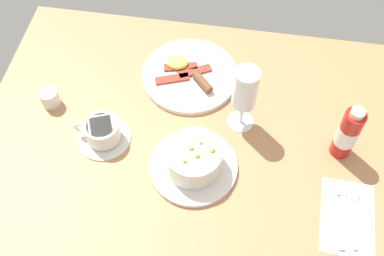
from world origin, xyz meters
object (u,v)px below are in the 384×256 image
Objects in this scene: sauce_bottle_red at (347,134)px; breakfast_plate at (189,75)px; porridge_bowl at (195,160)px; coffee_cup at (102,132)px; wine_glass at (245,91)px; cutlery_setting at (348,215)px; creamer_jug at (50,98)px.

breakfast_plate is (-39.75, 17.31, -6.75)cm from sauce_bottle_red.
porridge_bowl is 1.27× the size of sauce_bottle_red.
wine_glass is (32.82, 10.29, 9.69)cm from coffee_cup.
porridge_bowl is 35.56cm from sauce_bottle_red.
breakfast_plate is at bearing 102.13° from porridge_bowl.
porridge_bowl reaches higher than coffee_cup.
breakfast_plate is (-41.44, 34.19, 0.65)cm from cutlery_setting.
sauce_bottle_red is at bearing 16.83° from porridge_bowl.
cutlery_setting is 1.14× the size of sauce_bottle_red.
sauce_bottle_red is at bearing 5.44° from coffee_cup.
sauce_bottle_red is (57.38, 5.47, 4.82)cm from coffee_cup.
wine_glass is at bearing -39.41° from breakfast_plate.
wine_glass is at bearing 2.28° from creamer_jug.
wine_glass reaches higher than breakfast_plate.
coffee_cup is at bearing 168.56° from porridge_bowl.
creamer_jug is at bearing -156.83° from breakfast_plate.
wine_glass is (48.95, 1.95, 10.16)cm from creamer_jug.
creamer_jug is 0.29× the size of wine_glass.
breakfast_plate is (-15.20, 12.49, -11.62)cm from wine_glass.
wine_glass is 0.74× the size of breakfast_plate.
sauce_bottle_red reaches higher than creamer_jug.
porridge_bowl is 1.12× the size of cutlery_setting.
cutlery_setting is 18.51cm from sauce_bottle_red.
porridge_bowl is 3.83× the size of creamer_jug.
cutlery_setting is 0.73× the size of breakfast_plate.
wine_glass reaches higher than cutlery_setting.
sauce_bottle_red is 0.64× the size of breakfast_plate.
cutlery_setting is at bearing -10.94° from coffee_cup.
breakfast_plate is (-5.92, 27.54, -2.83)cm from porridge_bowl.
coffee_cup is 35.74cm from wine_glass.
porridge_bowl is 1.54× the size of coffee_cup.
breakfast_plate reaches higher than cutlery_setting.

